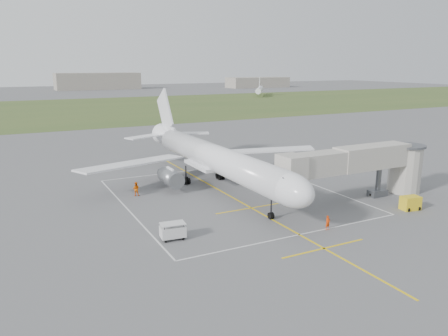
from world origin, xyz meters
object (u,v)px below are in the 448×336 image
gpu_unit (410,203)px  ramp_worker_nose (328,223)px  airliner (214,158)px  ramp_worker_wing (136,189)px  jet_bridge (367,164)px  baggage_cart (173,231)px

gpu_unit → ramp_worker_nose: size_ratio=1.56×
airliner → ramp_worker_wing: size_ratio=23.87×
jet_bridge → ramp_worker_nose: size_ratio=14.70×
jet_bridge → gpu_unit: size_ratio=9.45×
airliner → baggage_cart: bearing=-128.1°
ramp_worker_nose → ramp_worker_wing: 26.64m
ramp_worker_nose → ramp_worker_wing: bearing=119.0°
ramp_worker_nose → baggage_cart: bearing=156.9°
gpu_unit → ramp_worker_wing: (-28.67, 21.37, 0.14)m
ramp_worker_wing → jet_bridge: bearing=176.7°
baggage_cart → ramp_worker_nose: (16.03, -5.12, -0.11)m
gpu_unit → ramp_worker_nose: 13.63m
ramp_worker_nose → jet_bridge: bearing=23.5°
baggage_cart → gpu_unit: bearing=-2.7°
ramp_worker_nose → airliner: bearing=94.5°
baggage_cart → ramp_worker_wing: (0.98, 16.86, 0.08)m
jet_bridge → baggage_cart: jet_bridge is taller
gpu_unit → baggage_cart: baggage_cart is taller
jet_bridge → baggage_cart: 28.40m
airliner → gpu_unit: (17.27, -20.31, -3.55)m
gpu_unit → ramp_worker_wing: 35.76m
airliner → jet_bridge: 21.22m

